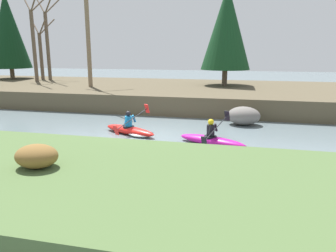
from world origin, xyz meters
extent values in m
plane|color=slate|center=(0.00, 0.00, 0.00)|extent=(90.00, 90.00, 0.00)
cube|color=#4C6638|center=(0.00, -6.16, 0.35)|extent=(44.00, 5.87, 0.70)
cube|color=brown|center=(0.00, 9.37, 0.54)|extent=(44.00, 10.94, 1.08)
cylinder|color=brown|center=(-15.69, 11.79, 1.54)|extent=(0.36, 0.36, 0.92)
cone|color=#0F3319|center=(-15.69, 11.79, 5.13)|extent=(3.40, 3.40, 6.26)
cylinder|color=brown|center=(2.59, 10.46, 1.64)|extent=(0.36, 0.36, 1.11)
cone|color=#143D1E|center=(2.59, 10.46, 5.02)|extent=(3.40, 3.40, 5.64)
cylinder|color=brown|center=(-12.69, 11.75, 2.98)|extent=(0.28, 0.28, 3.79)
cylinder|color=brown|center=(-13.35, 12.30, 5.32)|extent=(1.43, 1.22, 1.29)
cylinder|color=brown|center=(-12.00, 11.17, 5.24)|extent=(1.50, 1.28, 1.14)
cylinder|color=brown|center=(-12.42, 12.50, 5.39)|extent=(0.67, 1.60, 1.42)
cylinder|color=brown|center=(-11.97, 9.87, 3.78)|extent=(0.28, 0.28, 5.39)
cylinder|color=brown|center=(-12.90, 10.65, 7.17)|extent=(1.98, 1.68, 1.79)
cylinder|color=brown|center=(-11.58, 10.94, 7.27)|extent=(0.90, 2.24, 1.99)
cylinder|color=brown|center=(-11.89, 11.57, 3.79)|extent=(0.28, 0.28, 5.42)
cylinder|color=brown|center=(-12.82, 12.36, 7.20)|extent=(1.99, 1.69, 1.80)
cylinder|color=brown|center=(-10.90, 10.75, 7.09)|extent=(2.09, 1.78, 1.58)
cylinder|color=brown|center=(-11.50, 12.65, 7.31)|extent=(0.91, 2.25, 2.00)
cylinder|color=#7A664C|center=(-6.20, 7.49, 4.07)|extent=(0.28, 0.28, 5.97)
ellipsoid|color=brown|center=(-0.88, -6.26, 0.99)|extent=(1.07, 0.89, 0.58)
ellipsoid|color=#C61999|center=(2.89, -0.94, 0.17)|extent=(2.74, 1.52, 0.34)
cone|color=#C61999|center=(4.05, -1.38, 0.19)|extent=(0.40, 0.31, 0.20)
cylinder|color=black|center=(2.84, -0.92, 0.31)|extent=(0.62, 0.62, 0.08)
cylinder|color=black|center=(2.84, -0.92, 0.56)|extent=(0.39, 0.39, 0.42)
sphere|color=yellow|center=(2.84, -0.92, 0.89)|extent=(0.30, 0.30, 0.23)
cylinder|color=black|center=(3.02, -0.73, 0.65)|extent=(0.16, 0.24, 0.35)
cylinder|color=black|center=(2.85, -1.18, 0.65)|extent=(0.16, 0.24, 0.35)
cylinder|color=black|center=(3.06, -1.00, 0.69)|extent=(0.71, 1.80, 0.65)
cube|color=black|center=(3.39, -0.11, 1.00)|extent=(0.24, 0.22, 0.41)
cube|color=black|center=(2.72, -1.89, 0.38)|extent=(0.24, 0.22, 0.41)
ellipsoid|color=white|center=(3.40, -1.13, 0.09)|extent=(1.28, 1.04, 0.18)
ellipsoid|color=red|center=(-0.71, -0.09, 0.17)|extent=(2.71, 1.66, 0.34)
cone|color=red|center=(0.42, -0.61, 0.19)|extent=(0.40, 0.33, 0.20)
cylinder|color=black|center=(-0.76, -0.07, 0.31)|extent=(0.64, 0.64, 0.08)
cylinder|color=#1984CC|center=(-0.76, -0.07, 0.56)|extent=(0.40, 0.40, 0.42)
sphere|color=black|center=(-0.76, -0.07, 0.89)|extent=(0.30, 0.30, 0.23)
cylinder|color=#1984CC|center=(-0.57, 0.10, 0.65)|extent=(0.17, 0.24, 0.35)
cylinder|color=#1984CC|center=(-0.76, -0.33, 0.65)|extent=(0.17, 0.24, 0.35)
cylinder|color=black|center=(-0.55, -0.17, 0.69)|extent=(0.82, 1.76, 0.65)
cube|color=red|center=(-0.15, 0.70, 1.00)|extent=(0.25, 0.23, 0.41)
cube|color=red|center=(-0.94, -1.03, 0.38)|extent=(0.25, 0.23, 0.41)
ellipsoid|color=white|center=(-0.21, -0.32, 0.09)|extent=(1.29, 1.09, 0.18)
ellipsoid|color=slate|center=(4.03, 2.88, 0.44)|extent=(1.57, 1.23, 0.89)
camera|label=1|loc=(4.03, -12.98, 3.54)|focal=35.00mm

